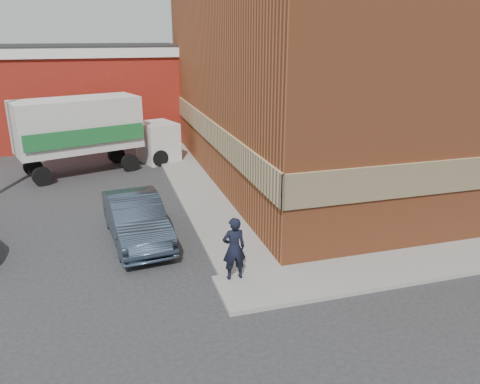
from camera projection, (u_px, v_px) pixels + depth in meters
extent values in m
plane|color=#28282B|center=(230.00, 277.00, 12.66)|extent=(90.00, 90.00, 0.00)
cube|color=#984927|center=(354.00, 73.00, 21.65)|extent=(14.00, 18.00, 9.00)
cube|color=#D2B381|center=(207.00, 128.00, 20.47)|extent=(0.08, 18.16, 1.00)
cube|color=gray|center=(189.00, 179.00, 20.96)|extent=(1.80, 18.00, 0.12)
cube|color=maroon|center=(47.00, 98.00, 28.37)|extent=(16.00, 8.00, 5.00)
cube|color=silver|center=(41.00, 51.00, 27.48)|extent=(16.30, 8.30, 0.50)
cube|color=black|center=(40.00, 46.00, 27.38)|extent=(16.00, 8.00, 0.10)
imported|color=black|center=(234.00, 248.00, 12.13)|extent=(0.63, 0.42, 1.71)
imported|color=#2D3A4B|center=(136.00, 219.00, 14.70)|extent=(2.03, 4.63, 1.48)
cube|color=silver|center=(78.00, 124.00, 21.29)|extent=(5.85, 3.75, 2.36)
cube|color=#1B6830|center=(86.00, 137.00, 20.55)|extent=(5.01, 1.64, 0.73)
cube|color=silver|center=(151.00, 143.00, 23.61)|extent=(2.17, 2.40, 2.00)
cylinder|color=black|center=(42.00, 176.00, 20.13)|extent=(0.86, 0.51, 0.82)
cylinder|color=black|center=(33.00, 167.00, 21.54)|extent=(0.86, 0.51, 0.82)
cylinder|color=black|center=(130.00, 163.00, 22.27)|extent=(0.86, 0.51, 0.82)
cylinder|color=black|center=(116.00, 155.00, 23.68)|extent=(0.86, 0.51, 0.82)
cylinder|color=black|center=(160.00, 158.00, 23.09)|extent=(0.86, 0.51, 0.82)
cylinder|color=black|center=(145.00, 151.00, 24.51)|extent=(0.86, 0.51, 0.82)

